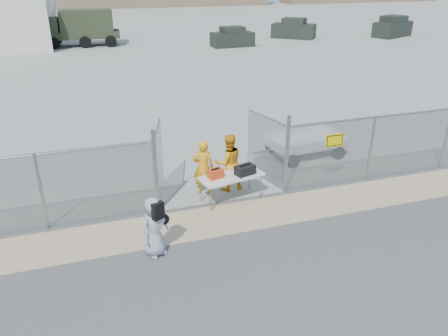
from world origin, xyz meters
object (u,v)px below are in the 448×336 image
object	(u,v)px
folding_table	(231,188)
security_worker_left	(203,167)
security_worker_right	(228,162)
visitor	(154,227)
utility_trailer	(305,145)

from	to	relation	value
folding_table	security_worker_left	world-z (taller)	security_worker_left
security_worker_right	visitor	bearing A→B (deg)	42.36
security_worker_right	security_worker_left	bearing A→B (deg)	-2.20
folding_table	security_worker_left	xyz separation A→B (m)	(-0.68, 0.70, 0.47)
visitor	security_worker_left	bearing A→B (deg)	26.12
security_worker_right	utility_trailer	size ratio (longest dim) A/B	0.52
security_worker_right	utility_trailer	xyz separation A→B (m)	(3.58, 1.75, -0.49)
security_worker_left	visitor	world-z (taller)	security_worker_left
security_worker_right	visitor	world-z (taller)	security_worker_right
security_worker_right	utility_trailer	bearing A→B (deg)	-156.54
visitor	utility_trailer	world-z (taller)	visitor
security_worker_left	visitor	xyz separation A→B (m)	(-1.96, -2.77, -0.10)
visitor	security_worker_right	bearing A→B (deg)	16.38
security_worker_right	utility_trailer	world-z (taller)	security_worker_right
security_worker_left	security_worker_right	size ratio (longest dim) A/B	0.94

